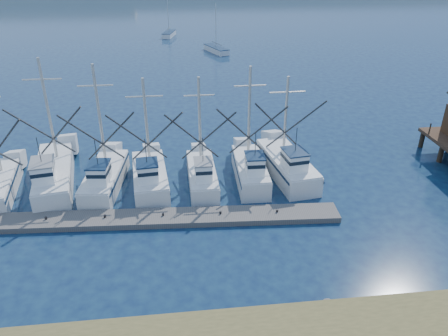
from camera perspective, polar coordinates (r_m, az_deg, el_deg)
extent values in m
plane|color=#0D1A39|center=(27.09, 4.19, -12.45)|extent=(500.00, 500.00, 0.00)
cube|color=#57524D|center=(31.35, -13.43, -6.54)|extent=(30.72, 3.79, 0.41)
cube|color=silver|center=(37.19, -21.23, -0.93)|extent=(4.10, 9.51, 1.65)
cube|color=white|center=(34.49, -22.50, -0.47)|extent=(1.87, 2.46, 1.50)
cylinder|color=#B7B2A8|center=(36.71, -22.00, 7.00)|extent=(0.22, 0.22, 8.17)
cube|color=silver|center=(35.64, -15.25, -1.40)|extent=(3.15, 7.72, 1.44)
cube|color=white|center=(33.29, -15.96, -0.77)|extent=(1.56, 1.97, 1.50)
cylinder|color=#B7B2A8|center=(34.87, -15.95, 6.49)|extent=(0.22, 0.22, 8.08)
cube|color=silver|center=(35.02, -9.63, -1.32)|extent=(3.18, 7.22, 1.42)
cube|color=white|center=(32.75, -9.93, -0.58)|extent=(1.62, 1.84, 1.50)
cylinder|color=#B7B2A8|center=(34.33, -10.10, 5.84)|extent=(0.22, 0.22, 7.03)
cube|color=silver|center=(34.99, -2.89, -1.09)|extent=(2.19, 6.98, 1.28)
cube|color=white|center=(32.77, -2.73, -0.43)|extent=(1.25, 1.71, 1.50)
cylinder|color=#B7B2A8|center=(34.29, -3.19, 6.05)|extent=(0.22, 0.22, 7.14)
cube|color=silver|center=(35.34, 3.44, -0.54)|extent=(2.43, 7.01, 1.57)
cube|color=white|center=(33.08, 4.03, 0.37)|extent=(1.35, 1.73, 1.50)
cylinder|color=#B7B2A8|center=(34.54, 3.32, 7.08)|extent=(0.22, 0.22, 7.55)
cube|color=silver|center=(36.44, 8.18, 0.18)|extent=(3.75, 8.36, 1.62)
cube|color=white|center=(33.97, 9.18, 0.93)|extent=(1.79, 2.16, 1.50)
cylinder|color=#B7B2A8|center=(36.04, 8.07, 6.86)|extent=(0.22, 0.22, 6.41)
cube|color=silver|center=(79.47, -1.02, 15.19)|extent=(4.05, 6.74, 0.90)
cylinder|color=#B7B2A8|center=(79.01, -1.07, 18.11)|extent=(0.12, 0.12, 7.20)
cube|color=silver|center=(94.24, -7.18, 16.94)|extent=(2.94, 5.72, 0.90)
cylinder|color=#B7B2A8|center=(93.90, -7.33, 19.40)|extent=(0.12, 0.12, 7.20)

